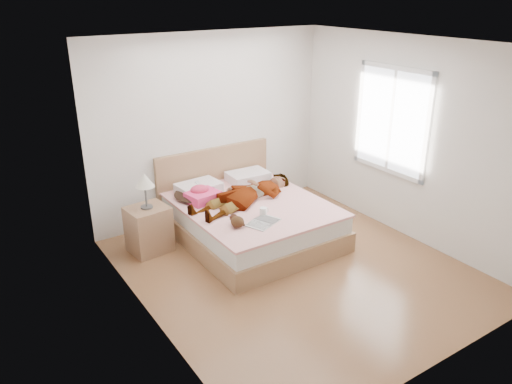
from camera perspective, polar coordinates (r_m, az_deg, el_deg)
ground at (r=6.06m, az=4.49°, el=-8.70°), size 4.00×4.00×0.00m
woman at (r=6.59m, az=-1.11°, el=0.12°), size 1.82×1.05×0.24m
hair at (r=6.73m, az=-7.27°, el=-0.26°), size 0.63×0.71×0.09m
phone at (r=6.66m, az=-6.60°, el=0.94°), size 0.07×0.11×0.06m
room_shell at (r=6.85m, az=15.25°, el=7.87°), size 4.00×4.00×4.00m
bed at (r=6.68m, az=-0.88°, el=-2.86°), size 1.80×2.08×1.00m
towel at (r=6.58m, az=-6.18°, el=-0.34°), size 0.45×0.39×0.21m
magazine at (r=5.97m, az=0.84°, el=-3.48°), size 0.47×0.40×0.02m
coffee_mug at (r=6.16m, az=0.85°, el=-2.21°), size 0.13×0.09×0.10m
plush_toy at (r=5.87m, az=-2.22°, el=-3.34°), size 0.17×0.24×0.13m
nightstand at (r=6.42m, az=-12.18°, el=-3.78°), size 0.53×0.48×1.05m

